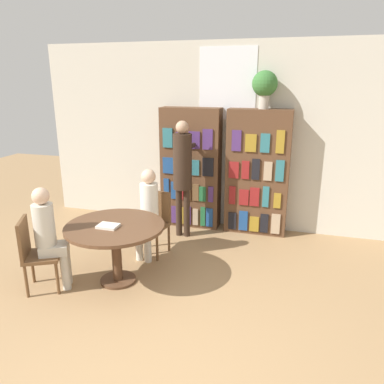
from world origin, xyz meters
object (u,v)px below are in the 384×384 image
object	(u,v)px
reading_table	(115,235)
chair_near_camera	(35,251)
bookshelf_left	(191,169)
librarian_standing	(183,168)
flower_vase	(265,85)
bookshelf_right	(257,173)
chair_left_side	(155,219)
seated_reader_right	(49,233)
seated_reader_left	(148,209)

from	to	relation	value
reading_table	chair_near_camera	bearing A→B (deg)	-152.77
bookshelf_left	librarian_standing	distance (m)	0.52
chair_near_camera	flower_vase	bearing A→B (deg)	110.38
chair_near_camera	bookshelf_right	bearing A→B (deg)	110.84
chair_left_side	flower_vase	bearing A→B (deg)	-129.82
chair_left_side	seated_reader_right	size ratio (longest dim) A/B	0.71
flower_vase	reading_table	distance (m)	3.08
bookshelf_right	chair_left_side	xyz separation A→B (m)	(-1.29, -1.17, -0.49)
seated_reader_left	seated_reader_right	xyz separation A→B (m)	(-0.78, -1.09, -0.01)
bookshelf_right	seated_reader_right	world-z (taller)	bookshelf_right
bookshelf_right	seated_reader_left	xyz separation A→B (m)	(-1.32, -1.35, -0.27)
reading_table	chair_left_side	distance (m)	0.94
bookshelf_left	reading_table	size ratio (longest dim) A/B	1.67
librarian_standing	bookshelf_right	bearing A→B (deg)	24.83
reading_table	seated_reader_left	size ratio (longest dim) A/B	0.94
bookshelf_left	reading_table	world-z (taller)	bookshelf_left
seated_reader_left	bookshelf_left	bearing A→B (deg)	-90.40
chair_near_camera	seated_reader_left	size ratio (longest dim) A/B	0.71
bookshelf_right	seated_reader_right	xyz separation A→B (m)	(-2.10, -2.43, -0.28)
bookshelf_left	seated_reader_right	xyz separation A→B (m)	(-1.00, -2.43, -0.28)
bookshelf_right	seated_reader_left	world-z (taller)	bookshelf_right
chair_left_side	seated_reader_right	distance (m)	1.52
bookshelf_left	librarian_standing	xyz separation A→B (m)	(0.02, -0.50, 0.13)
seated_reader_left	librarian_standing	xyz separation A→B (m)	(0.24, 0.85, 0.40)
chair_near_camera	librarian_standing	distance (m)	2.42
bookshelf_left	seated_reader_right	size ratio (longest dim) A/B	1.58
bookshelf_right	chair_near_camera	distance (m)	3.42
librarian_standing	seated_reader_right	bearing A→B (deg)	-117.73
chair_near_camera	seated_reader_right	distance (m)	0.28
bookshelf_left	seated_reader_left	bearing A→B (deg)	-99.17
bookshelf_left	seated_reader_left	size ratio (longest dim) A/B	1.57
bookshelf_right	chair_near_camera	size ratio (longest dim) A/B	2.22
bookshelf_left	librarian_standing	world-z (taller)	bookshelf_left
flower_vase	chair_left_side	size ratio (longest dim) A/B	0.62
seated_reader_right	librarian_standing	xyz separation A→B (m)	(1.02, 1.93, 0.41)
flower_vase	seated_reader_left	xyz separation A→B (m)	(-1.36, -1.35, -1.62)
flower_vase	librarian_standing	xyz separation A→B (m)	(-1.12, -0.51, -1.21)
seated_reader_left	librarian_standing	distance (m)	0.97
seated_reader_right	chair_left_side	bearing A→B (deg)	120.17
chair_near_camera	seated_reader_right	xyz separation A→B (m)	(0.16, 0.08, 0.21)
bookshelf_left	bookshelf_right	size ratio (longest dim) A/B	1.00
chair_left_side	seated_reader_right	bearing A→B (deg)	66.17
flower_vase	librarian_standing	bearing A→B (deg)	-155.77
bookshelf_right	flower_vase	distance (m)	1.35
seated_reader_left	librarian_standing	bearing A→B (deg)	-96.73
bookshelf_right	librarian_standing	bearing A→B (deg)	-155.17
reading_table	librarian_standing	world-z (taller)	librarian_standing
chair_near_camera	librarian_standing	bearing A→B (deg)	122.46
bookshelf_right	bookshelf_left	bearing A→B (deg)	-179.99
seated_reader_right	librarian_standing	world-z (taller)	librarian_standing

